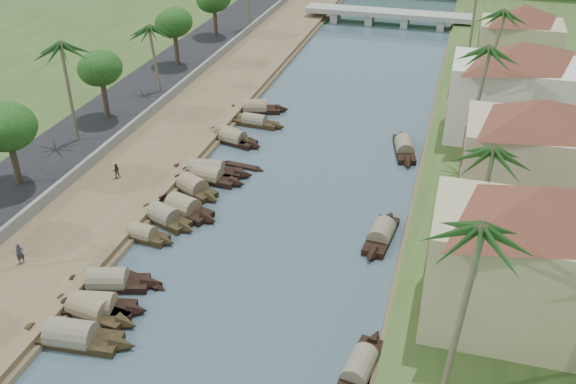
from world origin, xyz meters
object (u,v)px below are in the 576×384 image
(bridge, at_px, (388,15))
(sampan_0, at_px, (72,337))
(sampan_1, at_px, (97,307))
(person_near, at_px, (20,254))
(building_near, at_px, (527,257))

(bridge, distance_m, sampan_0, 83.22)
(bridge, distance_m, sampan_1, 80.10)
(bridge, relative_size, person_near, 16.70)
(person_near, bearing_deg, sampan_0, -85.56)
(sampan_0, xyz_separation_m, sampan_1, (0.03, 3.14, -0.00))
(bridge, height_order, person_near, person_near)
(sampan_0, distance_m, person_near, 9.85)
(sampan_1, xyz_separation_m, person_near, (-7.90, 2.67, 1.22))
(sampan_1, bearing_deg, building_near, 0.15)
(bridge, relative_size, sampan_1, 3.63)
(building_near, xyz_separation_m, sampan_1, (-28.00, -5.58, -5.97))
(sampan_1, bearing_deg, person_near, 150.20)
(building_near, height_order, sampan_1, building_near)
(sampan_0, bearing_deg, building_near, 12.15)
(sampan_0, bearing_deg, sampan_1, 84.24)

